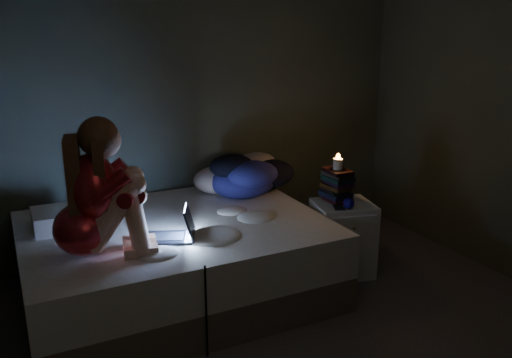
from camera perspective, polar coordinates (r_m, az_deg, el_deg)
wall_back at (r=4.33m, az=-6.04°, el=9.32°), size 3.60×0.02×2.60m
bed at (r=3.70m, az=-8.56°, el=-8.61°), size 1.96×1.47×0.54m
pillow at (r=3.68m, az=-19.51°, el=-3.95°), size 0.44×0.31×0.13m
woman at (r=3.08m, az=-18.51°, el=-1.08°), size 0.55×0.41×0.81m
laptop at (r=3.30m, az=-9.45°, el=-4.67°), size 0.37×0.32×0.22m
clothes_pile at (r=4.12m, az=-1.44°, el=0.65°), size 0.66×0.58×0.34m
nightstand at (r=4.04m, az=9.27°, el=-6.32°), size 0.49×0.45×0.55m
book_stack at (r=3.95m, az=8.71°, el=-0.58°), size 0.19×0.25×0.26m
candle at (r=3.90m, az=8.82°, el=1.83°), size 0.07×0.07×0.08m
phone at (r=3.85m, az=9.18°, el=-2.99°), size 0.09×0.15×0.01m
blue_orb at (r=3.84m, az=10.34°, el=-2.57°), size 0.08×0.08×0.08m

